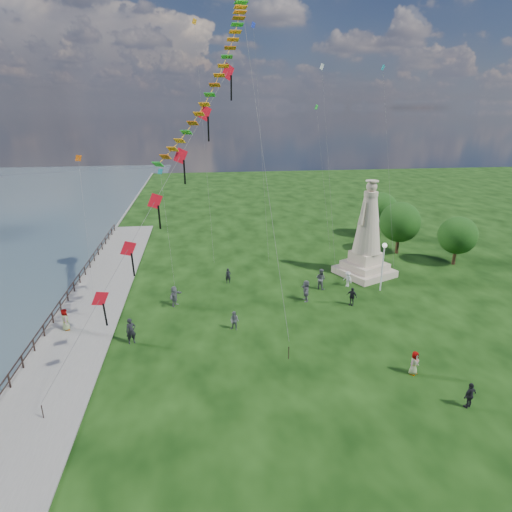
{
  "coord_description": "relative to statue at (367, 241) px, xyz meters",
  "views": [
    {
      "loc": [
        -4.78,
        -20.81,
        15.59
      ],
      "look_at": [
        -1.0,
        8.0,
        5.5
      ],
      "focal_mm": 30.0,
      "sensor_mm": 36.0,
      "label": 1
    }
  ],
  "objects": [
    {
      "name": "tree_row",
      "position": [
        7.41,
        7.11,
        -0.06
      ],
      "size": [
        8.54,
        15.0,
        5.87
      ],
      "color": "#382314",
      "rests_on": "ground"
    },
    {
      "name": "small_kites",
      "position": [
        -9.95,
        5.79,
        10.63
      ],
      "size": [
        29.51,
        17.05,
        23.89
      ],
      "color": "teal",
      "rests_on": "ground"
    },
    {
      "name": "person_5",
      "position": [
        -18.2,
        -4.67,
        -2.65
      ],
      "size": [
        1.41,
        1.73,
        1.72
      ],
      "primitive_type": "imported",
      "rotation": [
        0.0,
        0.0,
        1.03
      ],
      "color": "#595960",
      "rests_on": "ground"
    },
    {
      "name": "person_1",
      "position": [
        -13.62,
        -9.41,
        -2.78
      ],
      "size": [
        0.84,
        0.73,
        1.47
      ],
      "primitive_type": "imported",
      "rotation": [
        0.0,
        0.0,
        -0.5
      ],
      "color": "#595960",
      "rests_on": "ground"
    },
    {
      "name": "person_4",
      "position": [
        -3.13,
        -16.42,
        -2.74
      ],
      "size": [
        0.89,
        0.79,
        1.55
      ],
      "primitive_type": "imported",
      "rotation": [
        0.0,
        0.0,
        0.53
      ],
      "color": "#595960",
      "rests_on": "ground"
    },
    {
      "name": "red_kite_train",
      "position": [
        -17.7,
        -12.16,
        7.79
      ],
      "size": [
        11.2,
        9.35,
        18.23
      ],
      "color": "black",
      "rests_on": "ground"
    },
    {
      "name": "person_7",
      "position": [
        -5.23,
        -2.82,
        -2.55
      ],
      "size": [
        1.05,
        1.09,
        1.93
      ],
      "primitive_type": "imported",
      "rotation": [
        0.0,
        0.0,
        2.27
      ],
      "color": "#595960",
      "rests_on": "ground"
    },
    {
      "name": "person_3",
      "position": [
        -1.61,
        -19.77,
        -2.74
      ],
      "size": [
        1.01,
        0.75,
        1.54
      ],
      "primitive_type": "imported",
      "rotation": [
        0.0,
        0.0,
        3.49
      ],
      "color": "black",
      "rests_on": "ground"
    },
    {
      "name": "person_0",
      "position": [
        -20.9,
        -10.38,
        -2.57
      ],
      "size": [
        0.8,
        0.67,
        1.88
      ],
      "primitive_type": "imported",
      "rotation": [
        0.0,
        0.0,
        0.38
      ],
      "color": "black",
      "rests_on": "ground"
    },
    {
      "name": "statue",
      "position": [
        0.0,
        0.0,
        0.0
      ],
      "size": [
        6.05,
        6.05,
        9.3
      ],
      "rotation": [
        0.0,
        0.0,
        0.43
      ],
      "color": "beige",
      "rests_on": "ground"
    },
    {
      "name": "person_11",
      "position": [
        -7.18,
        -5.17,
        -2.58
      ],
      "size": [
        0.82,
        1.76,
        1.86
      ],
      "primitive_type": "imported",
      "rotation": [
        0.0,
        0.0,
        4.67
      ],
      "color": "#595960",
      "rests_on": "ground"
    },
    {
      "name": "person_8",
      "position": [
        -2.62,
        -2.63,
        -2.78
      ],
      "size": [
        0.89,
        1.06,
        1.46
      ],
      "primitive_type": "imported",
      "rotation": [
        0.0,
        0.0,
        -1.05
      ],
      "color": "silver",
      "rests_on": "ground"
    },
    {
      "name": "person_9",
      "position": [
        -3.6,
        -6.49,
        -2.72
      ],
      "size": [
        0.98,
        1.01,
        1.59
      ],
      "primitive_type": "imported",
      "rotation": [
        0.0,
        0.0,
        -0.82
      ],
      "color": "black",
      "rests_on": "ground"
    },
    {
      "name": "waterfront",
      "position": [
        -26.17,
        -7.78,
        -3.58
      ],
      "size": [
        200.0,
        200.0,
        1.51
      ],
      "color": "#354850",
      "rests_on": "ground"
    },
    {
      "name": "person_6",
      "position": [
        -13.46,
        -0.39,
        -2.79
      ],
      "size": [
        0.53,
        0.35,
        1.45
      ],
      "primitive_type": "imported",
      "rotation": [
        0.0,
        0.0,
        -0.01
      ],
      "color": "black",
      "rests_on": "ground"
    },
    {
      "name": "person_10",
      "position": [
        -25.93,
        -7.98,
        -2.68
      ],
      "size": [
        0.71,
        0.92,
        1.66
      ],
      "primitive_type": "imported",
      "rotation": [
        0.0,
        0.0,
        1.86
      ],
      "color": "#595960",
      "rests_on": "ground"
    },
    {
      "name": "lamppost",
      "position": [
        0.02,
        -3.91,
        -0.29
      ],
      "size": [
        0.41,
        0.41,
        4.47
      ],
      "color": "silver",
      "rests_on": "ground"
    }
  ]
}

